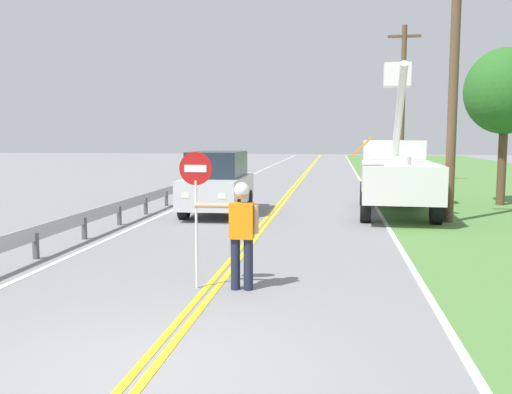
{
  "coord_description": "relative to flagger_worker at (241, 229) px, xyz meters",
  "views": [
    {
      "loc": [
        2.05,
        -5.57,
        2.57
      ],
      "look_at": [
        0.27,
        6.88,
        1.2
      ],
      "focal_mm": 38.51,
      "sensor_mm": 36.0,
      "label": 1
    }
  ],
  "objects": [
    {
      "name": "ground_plane",
      "position": [
        -0.52,
        -3.38,
        -1.05
      ],
      "size": [
        160.0,
        160.0,
        0.0
      ],
      "primitive_type": "plane",
      "color": "gray"
    },
    {
      "name": "centerline_yellow_left",
      "position": [
        -0.61,
        16.62,
        -1.04
      ],
      "size": [
        0.11,
        110.0,
        0.01
      ],
      "primitive_type": "cube",
      "color": "yellow",
      "rests_on": "ground"
    },
    {
      "name": "centerline_yellow_right",
      "position": [
        -0.43,
        16.62,
        -1.04
      ],
      "size": [
        0.11,
        110.0,
        0.01
      ],
      "primitive_type": "cube",
      "color": "yellow",
      "rests_on": "ground"
    },
    {
      "name": "edge_line_right",
      "position": [
        3.08,
        16.62,
        -1.04
      ],
      "size": [
        0.12,
        110.0,
        0.01
      ],
      "primitive_type": "cube",
      "color": "silver",
      "rests_on": "ground"
    },
    {
      "name": "edge_line_left",
      "position": [
        -4.12,
        16.62,
        -1.04
      ],
      "size": [
        0.12,
        110.0,
        0.01
      ],
      "primitive_type": "cube",
      "color": "silver",
      "rests_on": "ground"
    },
    {
      "name": "flagger_worker",
      "position": [
        0.0,
        0.0,
        0.0
      ],
      "size": [
        1.09,
        0.25,
        1.83
      ],
      "color": "#1E2338",
      "rests_on": "ground"
    },
    {
      "name": "stop_sign_paddle",
      "position": [
        -0.77,
        -0.01,
        0.66
      ],
      "size": [
        0.56,
        0.04,
        2.33
      ],
      "color": "silver",
      "rests_on": "ground"
    },
    {
      "name": "utility_bucket_truck",
      "position": [
        3.63,
        10.39,
        0.36
      ],
      "size": [
        2.91,
        6.89,
        5.14
      ],
      "color": "silver",
      "rests_on": "ground"
    },
    {
      "name": "oncoming_suv_nearest",
      "position": [
        -2.35,
        9.1,
        0.01
      ],
      "size": [
        2.0,
        4.64,
        2.1
      ],
      "color": "silver",
      "rests_on": "ground"
    },
    {
      "name": "utility_pole_near",
      "position": [
        5.0,
        8.27,
        2.91
      ],
      "size": [
        1.8,
        0.28,
        7.55
      ],
      "color": "brown",
      "rests_on": "ground"
    },
    {
      "name": "utility_pole_mid",
      "position": [
        5.24,
        22.89,
        3.5
      ],
      "size": [
        1.8,
        0.28,
        8.72
      ],
      "color": "brown",
      "rests_on": "ground"
    },
    {
      "name": "guardrail_left_shoulder",
      "position": [
        -4.72,
        12.0,
        -0.53
      ],
      "size": [
        0.1,
        32.0,
        0.71
      ],
      "color": "#9EA0A3",
      "rests_on": "ground"
    },
    {
      "name": "roadside_tree_verge",
      "position": [
        7.82,
        12.96,
        3.22
      ],
      "size": [
        3.0,
        3.0,
        5.9
      ],
      "color": "brown",
      "rests_on": "ground"
    }
  ]
}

